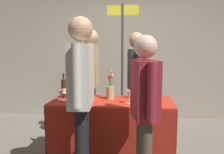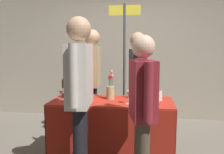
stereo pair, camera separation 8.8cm
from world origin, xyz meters
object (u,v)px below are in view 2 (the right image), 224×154
Objects in this scene: flower_vase at (110,91)px; taster_foreground_right at (143,103)px; featured_wine_bottle at (137,89)px; booth_signpost at (124,55)px; vendor_presenter at (137,78)px; wine_glass_near_vendor at (61,93)px; tasting_table at (112,120)px; wine_glass_mid at (129,95)px; display_bottle_0 at (64,87)px.

taster_foreground_right is at bearing -61.62° from flower_vase.
featured_wine_bottle is 0.81× the size of flower_vase.
booth_signpost is (-0.24, 1.00, 0.40)m from featured_wine_bottle.
featured_wine_bottle is 0.83m from taster_foreground_right.
vendor_presenter reaches higher than featured_wine_bottle.
flower_vase reaches higher than wine_glass_near_vendor.
vendor_presenter reaches higher than taster_foreground_right.
taster_foreground_right is (0.42, -0.78, 0.04)m from flower_vase.
vendor_presenter is at bearing -65.72° from booth_signpost.
flower_vase is at bearing 13.62° from wine_glass_near_vendor.
wine_glass_mid reaches higher than tasting_table.
booth_signpost reaches higher than vendor_presenter.
vendor_presenter reaches higher than wine_glass_mid.
wine_glass_mid is (0.87, -0.08, 0.02)m from wine_glass_near_vendor.
featured_wine_bottle is at bearing 1.72° from display_bottle_0.
wine_glass_mid is 0.41× the size of flower_vase.
taster_foreground_right is (1.03, -0.63, 0.06)m from wine_glass_near_vendor.
vendor_presenter is at bearing 83.99° from wine_glass_mid.
wine_glass_near_vendor is 1.21m from taster_foreground_right.
tasting_table is at bearing -158.26° from featured_wine_bottle.
wine_glass_near_vendor is 0.63m from flower_vase.
featured_wine_bottle is 0.19× the size of taster_foreground_right.
taster_foreground_right is (0.17, -0.55, 0.04)m from wine_glass_mid.
booth_signpost is (0.71, 1.19, 0.44)m from wine_glass_near_vendor.
vendor_presenter is at bearing 63.37° from tasting_table.
wine_glass_mid is at bearing -107.39° from featured_wine_bottle.
featured_wine_bottle is 2.39× the size of wine_glass_near_vendor.
featured_wine_bottle is at bearing 72.61° from wine_glass_mid.
tasting_table is at bearing -93.13° from booth_signpost.
display_bottle_0 is 1.31m from taster_foreground_right.
booth_signpost reaches higher than flower_vase.
wine_glass_mid is at bearing -16.57° from vendor_presenter.
display_bottle_0 is 0.62m from flower_vase.
vendor_presenter reaches higher than wine_glass_near_vendor.
wine_glass_near_vendor is at bearing -168.54° from featured_wine_bottle.
display_bottle_0 is (-0.65, 0.09, 0.39)m from tasting_table.
vendor_presenter reaches higher than tasting_table.
display_bottle_0 is at bearing -178.28° from featured_wine_bottle.
wine_glass_near_vendor is at bearing -120.63° from booth_signpost.
wine_glass_mid is at bearing -82.86° from booth_signpost.
featured_wine_bottle reaches higher than wine_glass_mid.
booth_signpost reaches higher than taster_foreground_right.
flower_vase is (-0.34, -0.04, -0.02)m from featured_wine_bottle.
vendor_presenter is 0.77× the size of booth_signpost.
flower_vase is at bearing -172.55° from featured_wine_bottle.
display_bottle_0 is at bearing -72.75° from vendor_presenter.
wine_glass_mid is 0.58m from taster_foreground_right.
tasting_table is at bearing 146.18° from wine_glass_mid.
flower_vase is 0.88m from taster_foreground_right.
display_bottle_0 reaches higher than wine_glass_near_vendor.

